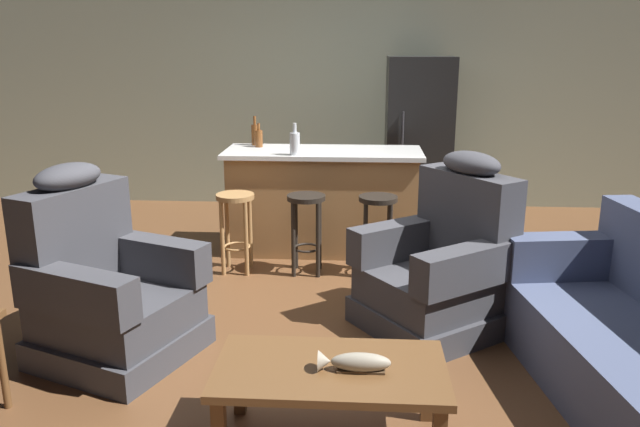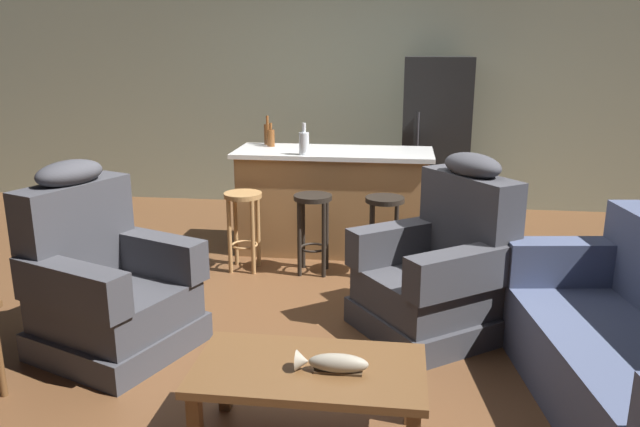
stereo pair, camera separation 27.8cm
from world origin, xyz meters
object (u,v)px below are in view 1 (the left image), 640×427
at_px(kitchen_island, 323,200).
at_px(bottle_tall_green, 255,134).
at_px(recliner_near_island, 442,268).
at_px(bottle_short_amber, 295,143).
at_px(bottle_wine_dark, 259,138).
at_px(coffee_table, 331,377).
at_px(bar_stool_middle, 306,219).
at_px(fish_figurine, 354,362).
at_px(refrigerator, 418,139).
at_px(bar_stool_left, 236,218).
at_px(recliner_near_lamp, 106,290).
at_px(bar_stool_right, 378,221).

distance_m(kitchen_island, bottle_tall_green, 0.92).
bearing_deg(recliner_near_island, bottle_short_amber, -85.88).
bearing_deg(bottle_wine_dark, recliner_near_island, -49.12).
bearing_deg(coffee_table, bar_stool_middle, 97.65).
xyz_separation_m(fish_figurine, refrigerator, (0.65, 4.21, 0.42)).
bearing_deg(bar_stool_left, recliner_near_lamp, -108.92).
height_order(recliner_near_island, refrigerator, refrigerator).
xyz_separation_m(refrigerator, bottle_wine_dark, (-1.58, -1.05, 0.15)).
bearing_deg(bottle_wine_dark, recliner_near_lamp, -104.76).
bearing_deg(coffee_table, fish_figurine, -17.35).
height_order(recliner_near_island, bar_stool_middle, recliner_near_island).
height_order(kitchen_island, bottle_wine_dark, bottle_wine_dark).
bearing_deg(bar_stool_left, bottle_short_amber, 38.10).
bearing_deg(bottle_wine_dark, bottle_tall_green, 117.23).
relative_size(recliner_near_island, bottle_short_amber, 4.31).
relative_size(bar_stool_left, bottle_wine_dark, 3.05).
xyz_separation_m(kitchen_island, refrigerator, (0.97, 1.20, 0.40)).
relative_size(fish_figurine, bottle_tall_green, 1.22).
distance_m(bar_stool_right, bottle_short_amber, 1.00).
bearing_deg(bar_stool_left, coffee_table, -68.77).
xyz_separation_m(bar_stool_left, bar_stool_right, (1.19, 0.00, 0.00)).
relative_size(bar_stool_middle, bottle_tall_green, 2.45).
relative_size(bar_stool_right, refrigerator, 0.39).
bearing_deg(coffee_table, recliner_near_island, 63.36).
distance_m(refrigerator, bottle_tall_green, 1.89).
distance_m(coffee_table, fish_figurine, 0.15).
xyz_separation_m(kitchen_island, bottle_wine_dark, (-0.61, 0.15, 0.56)).
xyz_separation_m(fish_figurine, bar_stool_left, (-1.02, 2.38, 0.01)).
bearing_deg(fish_figurine, recliner_near_lamp, 150.38).
xyz_separation_m(kitchen_island, bar_stool_middle, (-0.10, -0.63, -0.01)).
bearing_deg(bar_stool_middle, bottle_tall_green, 122.48).
bearing_deg(bar_stool_middle, bottle_short_amber, 109.31).
relative_size(recliner_near_lamp, bar_stool_left, 1.76).
xyz_separation_m(kitchen_island, bottle_short_amber, (-0.23, -0.26, 0.58)).
xyz_separation_m(coffee_table, recliner_near_lamp, (-1.43, 0.84, 0.06)).
distance_m(coffee_table, kitchen_island, 2.98).
relative_size(coffee_table, kitchen_island, 0.61).
height_order(bar_stool_left, bottle_short_amber, bottle_short_amber).
xyz_separation_m(refrigerator, bottle_tall_green, (-1.63, -0.94, 0.18)).
height_order(refrigerator, bottle_short_amber, refrigerator).
height_order(bar_stool_middle, refrigerator, refrigerator).
xyz_separation_m(bar_stool_left, bottle_short_amber, (0.47, 0.37, 0.58)).
xyz_separation_m(kitchen_island, bar_stool_right, (0.49, -0.63, -0.01)).
xyz_separation_m(coffee_table, bottle_short_amber, (-0.44, 2.71, 0.69)).
height_order(fish_figurine, bar_stool_middle, bar_stool_middle).
relative_size(kitchen_island, bottle_wine_dark, 8.07).
bearing_deg(coffee_table, bar_stool_right, 83.18).
xyz_separation_m(bar_stool_middle, bottle_short_amber, (-0.13, 0.37, 0.58)).
xyz_separation_m(coffee_table, bar_stool_right, (0.28, 2.34, 0.11)).
bearing_deg(coffee_table, bar_stool_left, 111.23).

